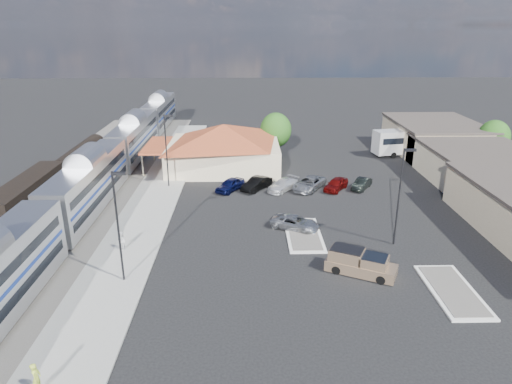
{
  "coord_description": "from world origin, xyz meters",
  "views": [
    {
      "loc": [
        -1.36,
        -37.18,
        18.81
      ],
      "look_at": [
        -0.45,
        6.44,
        2.8
      ],
      "focal_mm": 32.0,
      "sensor_mm": 36.0,
      "label": 1
    }
  ],
  "objects_px": {
    "suv": "(295,223)",
    "coach_bus": "(413,140)",
    "pickup_truck": "(361,264)",
    "station_depot": "(224,146)"
  },
  "relations": [
    {
      "from": "pickup_truck",
      "to": "suv",
      "type": "height_order",
      "value": "pickup_truck"
    },
    {
      "from": "station_depot",
      "to": "coach_bus",
      "type": "relative_size",
      "value": 1.46
    },
    {
      "from": "pickup_truck",
      "to": "coach_bus",
      "type": "relative_size",
      "value": 0.46
    },
    {
      "from": "pickup_truck",
      "to": "suv",
      "type": "bearing_deg",
      "value": 53.57
    },
    {
      "from": "station_depot",
      "to": "suv",
      "type": "distance_m",
      "value": 22.13
    },
    {
      "from": "suv",
      "to": "coach_bus",
      "type": "distance_m",
      "value": 33.95
    },
    {
      "from": "station_depot",
      "to": "coach_bus",
      "type": "xyz_separation_m",
      "value": [
        28.56,
        6.32,
        -0.86
      ]
    },
    {
      "from": "suv",
      "to": "coach_bus",
      "type": "relative_size",
      "value": 0.38
    },
    {
      "from": "coach_bus",
      "to": "pickup_truck",
      "type": "bearing_deg",
      "value": 144.03
    },
    {
      "from": "station_depot",
      "to": "coach_bus",
      "type": "height_order",
      "value": "station_depot"
    }
  ]
}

